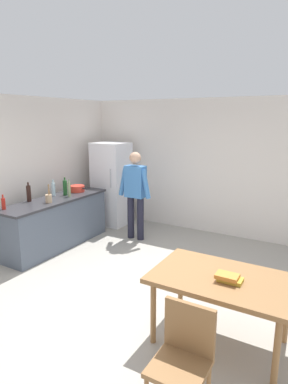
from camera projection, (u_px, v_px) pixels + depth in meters
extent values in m
plane|color=#9E998E|center=(124.00, 294.00, 4.39)|extent=(14.00, 14.00, 0.00)
cube|color=silver|center=(205.00, 167.00, 6.62)|extent=(6.40, 0.12, 2.70)
cube|color=silver|center=(2.00, 176.00, 5.53)|extent=(0.12, 5.60, 2.70)
cube|color=#4C5666|center=(57.00, 224.00, 5.95)|extent=(0.60, 2.12, 0.86)
cube|color=#2D2D33|center=(55.00, 200.00, 5.85)|extent=(0.64, 2.20, 0.04)
cube|color=white|center=(112.00, 184.00, 7.14)|extent=(0.70, 0.64, 1.80)
cylinder|color=#B2B2B7|center=(111.00, 178.00, 6.70)|extent=(0.02, 0.02, 0.40)
cylinder|color=#1E1E2D|center=(131.00, 217.00, 6.37)|extent=(0.13, 0.13, 0.84)
cylinder|color=#1E1E2D|center=(140.00, 219.00, 6.27)|extent=(0.13, 0.13, 0.84)
cube|color=#3D75B7|center=(135.00, 182.00, 6.16)|extent=(0.38, 0.22, 0.60)
sphere|color=tan|center=(135.00, 158.00, 6.06)|extent=(0.22, 0.22, 0.22)
cylinder|color=#3D75B7|center=(123.00, 182.00, 6.25)|extent=(0.20, 0.09, 0.55)
cylinder|color=#3D75B7|center=(146.00, 184.00, 6.01)|extent=(0.20, 0.09, 0.55)
cube|color=olive|center=(222.00, 279.00, 3.29)|extent=(1.40, 0.90, 0.05)
cylinder|color=olive|center=(153.00, 312.00, 3.37)|extent=(0.06, 0.06, 0.70)
cylinder|color=olive|center=(276.00, 353.00, 2.78)|extent=(0.06, 0.06, 0.70)
cylinder|color=olive|center=(181.00, 283.00, 3.96)|extent=(0.06, 0.06, 0.70)
cylinder|color=olive|center=(287.00, 312.00, 3.38)|extent=(0.06, 0.06, 0.70)
cylinder|color=olive|center=(167.00, 371.00, 2.76)|extent=(0.04, 0.04, 0.45)
cube|color=olive|center=(179.00, 368.00, 2.46)|extent=(0.42, 0.42, 0.04)
cube|color=olive|center=(189.00, 327.00, 2.57)|extent=(0.42, 0.04, 0.42)
cylinder|color=red|center=(77.00, 189.00, 6.40)|extent=(0.28, 0.28, 0.12)
cube|color=black|center=(71.00, 187.00, 6.48)|extent=(0.06, 0.03, 0.02)
cube|color=black|center=(84.00, 188.00, 6.31)|extent=(0.06, 0.03, 0.02)
cylinder|color=tan|center=(49.00, 199.00, 5.56)|extent=(0.11, 0.11, 0.14)
cylinder|color=olive|center=(49.00, 191.00, 5.52)|extent=(0.02, 0.05, 0.22)
cylinder|color=olive|center=(49.00, 191.00, 5.51)|extent=(0.02, 0.04, 0.22)
cylinder|color=#B22319|center=(3.00, 204.00, 5.14)|extent=(0.06, 0.06, 0.18)
cylinder|color=#B22319|center=(3.00, 196.00, 5.11)|extent=(0.02, 0.02, 0.06)
cylinder|color=#1E5123|center=(65.00, 188.00, 6.08)|extent=(0.08, 0.08, 0.28)
cylinder|color=#1E5123|center=(65.00, 179.00, 6.04)|extent=(0.03, 0.03, 0.06)
cylinder|color=silver|center=(53.00, 189.00, 6.05)|extent=(0.07, 0.07, 0.24)
cylinder|color=silver|center=(53.00, 181.00, 6.02)|extent=(0.03, 0.03, 0.06)
cylinder|color=black|center=(29.00, 194.00, 5.62)|extent=(0.08, 0.08, 0.28)
cylinder|color=black|center=(28.00, 184.00, 5.58)|extent=(0.03, 0.03, 0.06)
cylinder|color=gray|center=(69.00, 190.00, 5.97)|extent=(0.06, 0.06, 0.26)
cylinder|color=gray|center=(69.00, 181.00, 5.93)|extent=(0.02, 0.02, 0.06)
cube|color=gold|center=(230.00, 280.00, 3.19)|extent=(0.23, 0.15, 0.04)
cube|color=orange|center=(227.00, 276.00, 3.17)|extent=(0.22, 0.15, 0.04)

